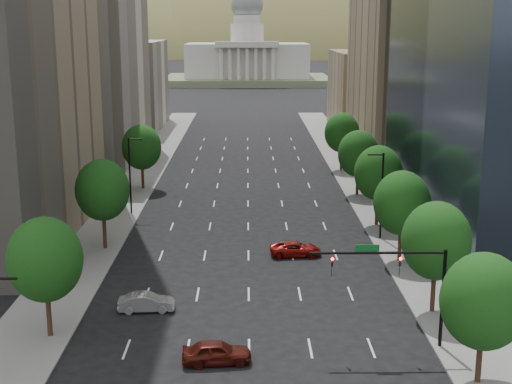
{
  "coord_description": "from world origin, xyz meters",
  "views": [
    {
      "loc": [
        -0.09,
        -14.54,
        21.53
      ],
      "look_at": [
        0.63,
        42.45,
        8.0
      ],
      "focal_mm": 49.9,
      "sensor_mm": 36.0,
      "label": 1
    }
  ],
  "objects_px": {
    "car_red_far": "(295,249)",
    "capitol": "(247,60)",
    "traffic_signal": "(407,276)",
    "car_maroon": "(217,352)",
    "car_silver": "(146,302)"
  },
  "relations": [
    {
      "from": "traffic_signal",
      "to": "car_maroon",
      "type": "height_order",
      "value": "traffic_signal"
    },
    {
      "from": "traffic_signal",
      "to": "car_red_far",
      "type": "height_order",
      "value": "traffic_signal"
    },
    {
      "from": "traffic_signal",
      "to": "car_maroon",
      "type": "distance_m",
      "value": 13.54
    },
    {
      "from": "car_silver",
      "to": "car_maroon",
      "type": "bearing_deg",
      "value": -150.26
    },
    {
      "from": "car_silver",
      "to": "car_red_far",
      "type": "height_order",
      "value": "car_silver"
    },
    {
      "from": "traffic_signal",
      "to": "car_maroon",
      "type": "relative_size",
      "value": 2.02
    },
    {
      "from": "car_silver",
      "to": "car_red_far",
      "type": "xyz_separation_m",
      "value": [
        12.33,
        13.24,
        -0.03
      ]
    },
    {
      "from": "traffic_signal",
      "to": "car_silver",
      "type": "relative_size",
      "value": 2.12
    },
    {
      "from": "traffic_signal",
      "to": "capitol",
      "type": "relative_size",
      "value": 0.15
    },
    {
      "from": "traffic_signal",
      "to": "car_maroon",
      "type": "bearing_deg",
      "value": -170.68
    },
    {
      "from": "car_red_far",
      "to": "traffic_signal",
      "type": "bearing_deg",
      "value": -167.39
    },
    {
      "from": "capitol",
      "to": "car_maroon",
      "type": "bearing_deg",
      "value": -90.54
    },
    {
      "from": "car_maroon",
      "to": "car_silver",
      "type": "distance_m",
      "value": 10.41
    },
    {
      "from": "car_silver",
      "to": "traffic_signal",
      "type": "bearing_deg",
      "value": -113.52
    },
    {
      "from": "car_red_far",
      "to": "capitol",
      "type": "bearing_deg",
      "value": -3.06
    }
  ]
}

